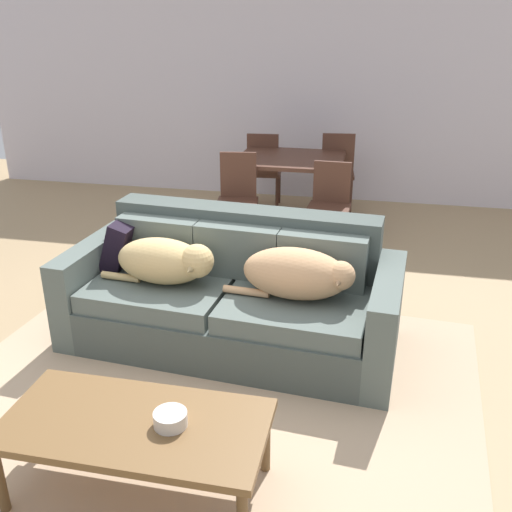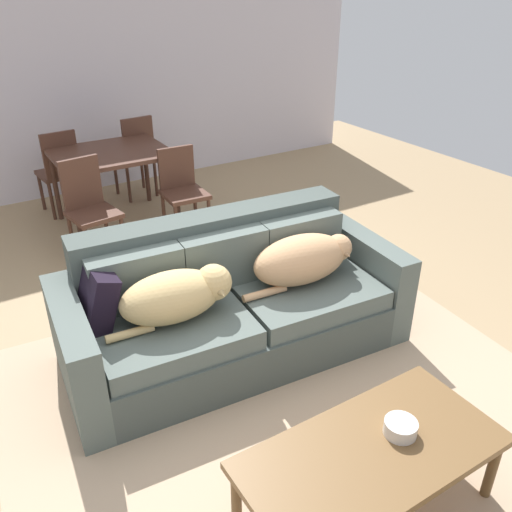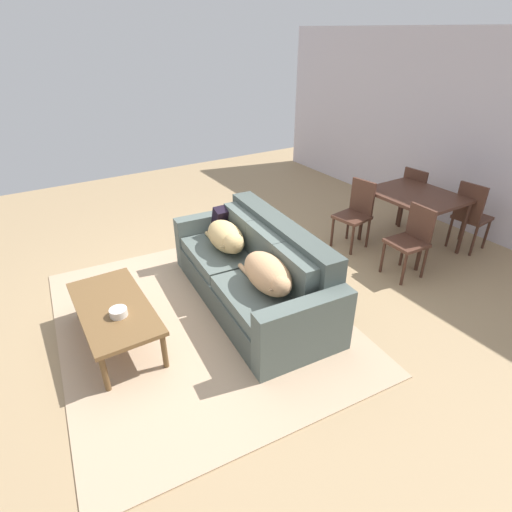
{
  "view_description": "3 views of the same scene",
  "coord_description": "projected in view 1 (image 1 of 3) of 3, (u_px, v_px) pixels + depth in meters",
  "views": [
    {
      "loc": [
        1.09,
        -3.16,
        2.17
      ],
      "look_at": [
        0.4,
        0.13,
        0.75
      ],
      "focal_mm": 40.47,
      "sensor_mm": 36.0,
      "label": 1
    },
    {
      "loc": [
        -1.27,
        -2.34,
        2.34
      ],
      "look_at": [
        0.3,
        0.2,
        0.75
      ],
      "focal_mm": 37.46,
      "sensor_mm": 36.0,
      "label": 2
    },
    {
      "loc": [
        3.37,
        -1.63,
        2.65
      ],
      "look_at": [
        0.16,
        0.36,
        0.54
      ],
      "focal_mm": 28.52,
      "sensor_mm": 36.0,
      "label": 3
    }
  ],
  "objects": [
    {
      "name": "dining_chair_far_left",
      "position": [
        263.0,
        168.0,
        6.76
      ],
      "size": [
        0.44,
        0.44,
        0.92
      ],
      "rotation": [
        0.0,
        0.0,
        3.24
      ],
      "color": "#4E2E22",
      "rests_on": "ground"
    },
    {
      "name": "couch",
      "position": [
        233.0,
        296.0,
        4.04
      ],
      "size": [
        2.34,
        1.14,
        0.9
      ],
      "rotation": [
        0.0,
        0.0,
        -0.08
      ],
      "color": "#454E4A",
      "rests_on": "ground"
    },
    {
      "name": "coffee_table",
      "position": [
        135.0,
        429.0,
        2.7
      ],
      "size": [
        1.25,
        0.61,
        0.42
      ],
      "color": "brown",
      "rests_on": "ground"
    },
    {
      "name": "ground_plane",
      "position": [
        195.0,
        361.0,
        3.9
      ],
      "size": [
        10.0,
        10.0,
        0.0
      ],
      "primitive_type": "plane",
      "color": "tan"
    },
    {
      "name": "dog_on_left_cushion",
      "position": [
        167.0,
        261.0,
        3.9
      ],
      "size": [
        0.81,
        0.41,
        0.31
      ],
      "rotation": [
        0.0,
        0.0,
        -0.08
      ],
      "color": "tan",
      "rests_on": "couch"
    },
    {
      "name": "dining_chair_near_left",
      "position": [
        238.0,
        195.0,
        5.71
      ],
      "size": [
        0.45,
        0.45,
        0.92
      ],
      "rotation": [
        0.0,
        0.0,
        0.15
      ],
      "color": "#4E2E22",
      "rests_on": "ground"
    },
    {
      "name": "bowl_on_coffee_table",
      "position": [
        170.0,
        419.0,
        2.64
      ],
      "size": [
        0.16,
        0.16,
        0.07
      ],
      "primitive_type": "cylinder",
      "color": "silver",
      "rests_on": "coffee_table"
    },
    {
      "name": "dog_on_right_cushion",
      "position": [
        298.0,
        274.0,
        3.7
      ],
      "size": [
        0.85,
        0.41,
        0.33
      ],
      "rotation": [
        0.0,
        0.0,
        -0.08
      ],
      "color": "tan",
      "rests_on": "couch"
    },
    {
      "name": "throw_pillow_by_left_arm",
      "position": [
        123.0,
        243.0,
        4.2
      ],
      "size": [
        0.25,
        0.37,
        0.39
      ],
      "primitive_type": "cube",
      "rotation": [
        0.0,
        0.3,
        -0.03
      ],
      "color": "black",
      "rests_on": "couch"
    },
    {
      "name": "dining_chair_near_right",
      "position": [
        329.0,
        202.0,
        5.57
      ],
      "size": [
        0.42,
        0.42,
        0.86
      ],
      "rotation": [
        0.0,
        0.0,
        -0.04
      ],
      "color": "#4E2E22",
      "rests_on": "ground"
    },
    {
      "name": "back_partition",
      "position": [
        290.0,
        87.0,
        6.98
      ],
      "size": [
        8.0,
        0.12,
        2.7
      ],
      "primitive_type": "cube",
      "color": "silver",
      "rests_on": "ground"
    },
    {
      "name": "area_rug",
      "position": [
        207.0,
        394.0,
        3.55
      ],
      "size": [
        3.45,
        2.96,
        0.01
      ],
      "primitive_type": "cube",
      "rotation": [
        0.0,
        0.0,
        -0.08
      ],
      "color": "tan",
      "rests_on": "ground"
    },
    {
      "name": "dining_table",
      "position": [
        291.0,
        165.0,
        6.12
      ],
      "size": [
        1.1,
        0.93,
        0.77
      ],
      "color": "#4E2E22",
      "rests_on": "ground"
    },
    {
      "name": "dining_chair_far_right",
      "position": [
        337.0,
        169.0,
        6.62
      ],
      "size": [
        0.44,
        0.44,
        0.95
      ],
      "rotation": [
        0.0,
        0.0,
        3.24
      ],
      "color": "#4E2E22",
      "rests_on": "ground"
    }
  ]
}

